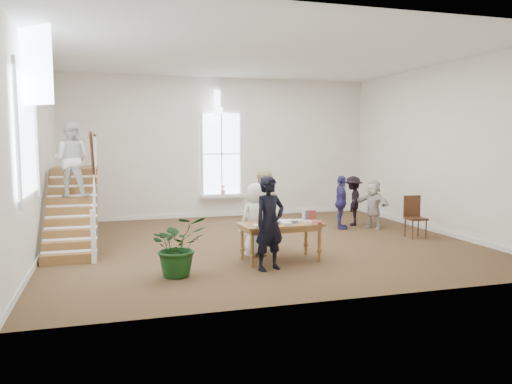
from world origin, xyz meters
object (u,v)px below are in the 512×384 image
object	(u,v)px
person_yellow	(263,210)
floor_plant	(178,246)
library_table	(282,227)
woman_cluster_c	(373,204)
police_officer	(270,223)
woman_cluster_b	(353,201)
side_chair	(414,214)
elderly_woman	(256,219)
woman_cluster_a	(341,202)

from	to	relation	value
person_yellow	floor_plant	xyz separation A→B (m)	(-2.15, -1.70, -0.35)
library_table	woman_cluster_c	distance (m)	4.68
police_officer	woman_cluster_b	size ratio (longest dim) A/B	1.25
police_officer	person_yellow	distance (m)	1.80
library_table	side_chair	world-z (taller)	side_chair
library_table	elderly_woman	bearing A→B (deg)	118.03
woman_cluster_a	woman_cluster_b	size ratio (longest dim) A/B	1.04
police_officer	elderly_woman	world-z (taller)	police_officer
person_yellow	woman_cluster_a	xyz separation A→B (m)	(2.90, 1.92, -0.16)
woman_cluster_a	floor_plant	xyz separation A→B (m)	(-5.06, -3.63, -0.19)
person_yellow	side_chair	world-z (taller)	person_yellow
police_officer	woman_cluster_a	xyz separation A→B (m)	(3.30, 3.67, -0.15)
library_table	elderly_woman	xyz separation A→B (m)	(-0.37, 0.61, 0.09)
library_table	floor_plant	size ratio (longest dim) A/B	1.52
person_yellow	woman_cluster_a	world-z (taller)	person_yellow
woman_cluster_a	elderly_woman	bearing A→B (deg)	150.92
elderly_woman	floor_plant	distance (m)	2.22
library_table	elderly_woman	world-z (taller)	elderly_woman
library_table	woman_cluster_b	xyz separation A→B (m)	(3.43, 3.48, 0.02)
library_table	woman_cluster_a	xyz separation A→B (m)	(2.83, 3.03, 0.05)
elderly_woman	woman_cluster_c	xyz separation A→B (m)	(4.10, 2.22, -0.09)
woman_cluster_b	side_chair	xyz separation A→B (m)	(0.68, -2.07, -0.12)
woman_cluster_b	woman_cluster_a	bearing A→B (deg)	-25.19
library_table	police_officer	world-z (taller)	police_officer
woman_cluster_b	woman_cluster_c	xyz separation A→B (m)	(0.30, -0.65, -0.03)
elderly_woman	woman_cluster_a	distance (m)	4.02
person_yellow	floor_plant	bearing A→B (deg)	4.40
elderly_woman	side_chair	world-z (taller)	elderly_woman
woman_cluster_b	side_chair	size ratio (longest dim) A/B	1.35
library_table	person_yellow	xyz separation A→B (m)	(-0.07, 1.11, 0.22)
person_yellow	woman_cluster_b	distance (m)	4.24
police_officer	floor_plant	distance (m)	1.79
elderly_woman	floor_plant	xyz separation A→B (m)	(-1.85, -1.20, -0.22)
side_chair	police_officer	bearing A→B (deg)	-151.59
woman_cluster_a	police_officer	bearing A→B (deg)	161.85
police_officer	woman_cluster_a	size ratio (longest dim) A/B	1.20
police_officer	elderly_woman	size ratio (longest dim) A/B	1.15
person_yellow	side_chair	bearing A→B (deg)	150.28
elderly_woman	person_yellow	bearing A→B (deg)	-135.15
side_chair	floor_plant	bearing A→B (deg)	-158.17
police_officer	woman_cluster_a	distance (m)	4.94
police_officer	floor_plant	xyz separation A→B (m)	(-1.75, 0.05, -0.34)
woman_cluster_c	woman_cluster_b	bearing A→B (deg)	-172.80
library_table	woman_cluster_b	distance (m)	4.89
police_officer	woman_cluster_b	xyz separation A→B (m)	(3.90, 4.12, -0.18)
elderly_woman	police_officer	bearing A→B (deg)	71.24
library_table	police_officer	xyz separation A→B (m)	(-0.47, -0.64, 0.21)
library_table	side_chair	distance (m)	4.35
woman_cluster_c	floor_plant	world-z (taller)	woman_cluster_c
woman_cluster_a	woman_cluster_b	world-z (taller)	woman_cluster_a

